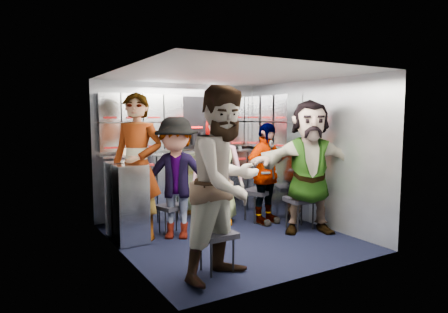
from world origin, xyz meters
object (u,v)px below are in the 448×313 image
jump_seat_mid_right (258,193)px  attendant_standing (137,167)px  jump_seat_center (211,194)px  attendant_arc_d (265,174)px  attendant_arc_a (226,183)px  jump_seat_mid_left (171,208)px  jump_seat_near_right (300,201)px  attendant_arc_e (310,167)px  attendant_arc_b (176,178)px  attendant_arc_c (217,169)px  jump_seat_near_left (217,237)px

jump_seat_mid_right → attendant_standing: (-1.85, 0.05, 0.52)m
jump_seat_center → attendant_standing: size_ratio=0.25×
jump_seat_center → attendant_arc_d: bearing=-44.1°
jump_seat_mid_right → attendant_arc_a: size_ratio=0.28×
jump_seat_mid_left → jump_seat_near_right: 1.79m
jump_seat_mid_right → attendant_arc_e: size_ratio=0.29×
attendant_arc_a → attendant_arc_b: bearing=66.9°
jump_seat_center → attendant_arc_c: bearing=-90.0°
attendant_arc_d → attendant_arc_a: bearing=-149.8°
jump_seat_mid_right → jump_seat_center: bearing=146.3°
attendant_arc_b → attendant_arc_e: (1.66, -0.68, 0.11)m
jump_seat_near_right → attendant_arc_e: bearing=-90.0°
jump_seat_mid_right → attendant_standing: bearing=178.6°
attendant_arc_a → jump_seat_mid_right: bearing=27.6°
attendant_arc_a → attendant_arc_e: 1.92m
jump_seat_near_left → attendant_standing: (-0.33, 1.46, 0.58)m
jump_seat_mid_right → attendant_arc_d: (0.00, -0.18, 0.32)m
jump_seat_near_right → attendant_arc_d: size_ratio=0.30×
attendant_arc_d → attendant_arc_e: attendant_arc_e is taller
jump_seat_mid_left → attendant_arc_c: attendant_arc_c is taller
jump_seat_near_right → attendant_arc_a: bearing=-152.2°
jump_seat_near_left → attendant_standing: size_ratio=0.22×
attendant_arc_b → attendant_arc_c: bearing=57.2°
jump_seat_near_left → attendant_arc_a: attendant_arc_a is taller
attendant_standing → attendant_arc_b: attendant_standing is taller
jump_seat_mid_right → jump_seat_near_right: (0.25, -0.66, -0.03)m
jump_seat_mid_right → jump_seat_near_left: bearing=-137.1°
attendant_arc_d → jump_seat_near_left: bearing=-153.6°
jump_seat_near_left → jump_seat_center: size_ratio=0.87×
jump_seat_mid_right → attendant_arc_d: size_ratio=0.35×
attendant_arc_c → attendant_arc_d: (0.59, -0.39, -0.06)m
jump_seat_near_right → attendant_arc_a: size_ratio=0.24×
jump_seat_near_left → attendant_arc_c: bearing=60.3°
attendant_arc_a → attendant_arc_d: 2.09m
jump_seat_mid_right → jump_seat_near_right: size_ratio=1.18×
jump_seat_near_left → attendant_arc_e: size_ratio=0.23×
attendant_arc_d → attendant_arc_b: bearing=166.4°
jump_seat_near_left → attendant_arc_c: size_ratio=0.26×
attendant_arc_e → jump_seat_center: bearing=153.0°
attendant_arc_b → attendant_arc_d: 1.41m
jump_seat_mid_left → jump_seat_mid_right: (1.41, -0.02, 0.07)m
jump_seat_near_left → attendant_arc_c: attendant_arc_c is taller
jump_seat_mid_right → attendant_arc_d: 0.37m
jump_seat_near_left → attendant_arc_a: bearing=-90.0°
jump_seat_near_right → attendant_standing: attendant_standing is taller
attendant_arc_b → attendant_arc_e: attendant_arc_e is taller
jump_seat_center → jump_seat_near_right: 1.35m
attendant_standing → attendant_arc_a: bearing=-32.5°
jump_seat_center → attendant_arc_b: size_ratio=0.30×
jump_seat_mid_right → jump_seat_near_right: jump_seat_mid_right is taller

